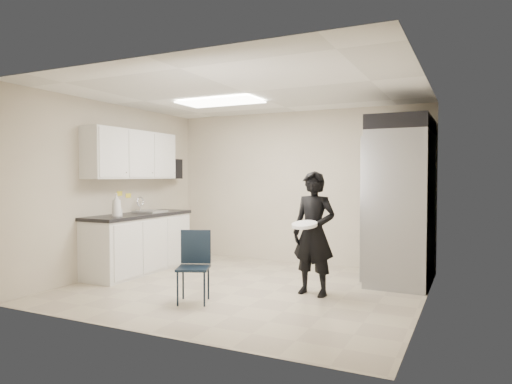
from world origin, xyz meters
The scene contains 21 objects.
floor centered at (0.00, 0.00, 0.00)m, with size 4.50×4.50×0.00m, color tan.
ceiling centered at (0.00, 0.00, 2.60)m, with size 4.50×4.50×0.00m, color white.
back_wall centered at (0.00, 2.00, 1.30)m, with size 4.50×4.50×0.00m, color beige.
left_wall centered at (-2.25, 0.00, 1.30)m, with size 4.00×4.00×0.00m, color beige.
right_wall centered at (2.25, 0.00, 1.30)m, with size 4.00×4.00×0.00m, color beige.
ceiling_panel centered at (-0.60, 0.40, 2.57)m, with size 1.20×0.60×0.02m, color white.
lower_counter centered at (-1.95, 0.20, 0.43)m, with size 0.60×1.90×0.86m, color silver.
countertop centered at (-1.95, 0.20, 0.89)m, with size 0.64×1.95×0.05m, color black.
sink centered at (-1.93, 0.45, 0.87)m, with size 0.42×0.40×0.14m, color gray.
faucet centered at (-2.13, 0.45, 1.02)m, with size 0.02×0.02×0.24m, color silver.
upper_cabinets centered at (-2.08, 0.20, 1.83)m, with size 0.35×1.80×0.75m, color silver.
towel_dispenser centered at (-2.14, 1.35, 1.62)m, with size 0.22×0.30×0.35m, color black.
notice_sticker_left centered at (-2.24, 0.10, 1.22)m, with size 0.00×0.12×0.07m, color yellow.
notice_sticker_right centered at (-2.24, 0.30, 1.18)m, with size 0.00×0.12×0.07m, color yellow.
commercial_fridge centered at (1.83, 1.27, 1.05)m, with size 0.80×1.35×2.10m, color gray.
fridge_compressor centered at (1.83, 1.27, 2.20)m, with size 0.80×1.35×0.20m, color black.
folding_chair centered at (-0.21, -0.91, 0.41)m, with size 0.36×0.36×0.82m, color black.
man_tuxedo centered at (0.95, 0.05, 0.78)m, with size 0.57×0.38×1.55m, color black.
bucket_lid centered at (0.91, -0.20, 0.91)m, with size 0.31×0.31×0.04m, color white.
soap_bottle_a centered at (-1.81, -0.44, 1.08)m, with size 0.13×0.13×0.34m, color silver.
soap_bottle_b centered at (-1.84, -0.36, 0.99)m, with size 0.08×0.08×0.17m, color silver.
Camera 1 is at (2.76, -5.39, 1.49)m, focal length 32.00 mm.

